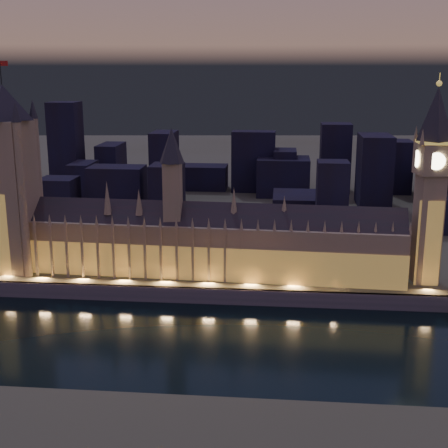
{
  "coord_description": "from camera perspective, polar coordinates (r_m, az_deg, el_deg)",
  "views": [
    {
      "loc": [
        34.06,
        -252.1,
        116.46
      ],
      "look_at": [
        5.0,
        55.0,
        38.0
      ],
      "focal_mm": 50.0,
      "sensor_mm": 36.0,
      "label": 1
    }
  ],
  "objects": [
    {
      "name": "victoria_tower",
      "position": [
        349.61,
        -19.07,
        4.68
      ],
      "size": [
        31.68,
        31.68,
        111.14
      ],
      "color": "#8A7D59",
      "rests_on": "north_bank"
    },
    {
      "name": "ground_plane",
      "position": [
        279.78,
        -2.12,
        -10.34
      ],
      "size": [
        2000.0,
        2000.0,
        0.0
      ],
      "primitive_type": "plane",
      "color": "black",
      "rests_on": "ground"
    },
    {
      "name": "palace_of_westminster",
      "position": [
        328.67,
        -1.35,
        -1.64
      ],
      "size": [
        202.0,
        29.76,
        78.0
      ],
      "color": "#8A7D59",
      "rests_on": "north_bank"
    },
    {
      "name": "elizabeth_tower",
      "position": [
        326.44,
        18.49,
        4.75
      ],
      "size": [
        18.0,
        18.0,
        105.24
      ],
      "color": "#8A7D59",
      "rests_on": "north_bank"
    },
    {
      "name": "city_backdrop",
      "position": [
        504.75,
        5.34,
        4.44
      ],
      "size": [
        482.59,
        215.63,
        77.09
      ],
      "color": "black",
      "rests_on": "north_bank"
    },
    {
      "name": "embankment_wall",
      "position": [
        315.78,
        -1.15,
        -6.6
      ],
      "size": [
        2000.0,
        2.5,
        8.0
      ],
      "primitive_type": "cube",
      "color": "#47464B",
      "rests_on": "ground"
    },
    {
      "name": "north_bank",
      "position": [
        780.99,
        2.86,
        5.97
      ],
      "size": [
        2000.0,
        960.0,
        8.0
      ],
      "primitive_type": "cube",
      "color": "#48482E",
      "rests_on": "ground"
    }
  ]
}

